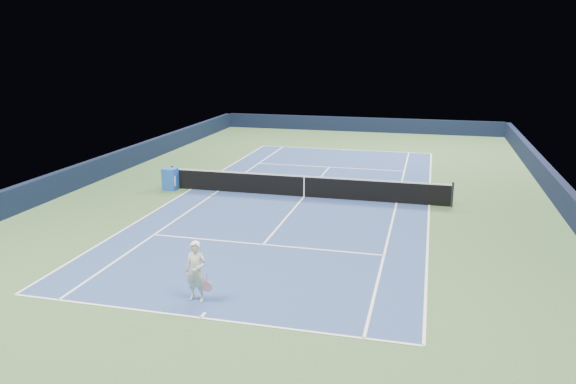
# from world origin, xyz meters

# --- Properties ---
(ground) EXTENTS (40.00, 40.00, 0.00)m
(ground) POSITION_xyz_m (0.00, 0.00, 0.00)
(ground) COLOR #395830
(ground) RESTS_ON ground
(wall_far) EXTENTS (22.00, 0.35, 1.10)m
(wall_far) POSITION_xyz_m (0.00, 19.82, 0.55)
(wall_far) COLOR black
(wall_far) RESTS_ON ground
(wall_right) EXTENTS (0.35, 40.00, 1.10)m
(wall_right) POSITION_xyz_m (10.82, 0.00, 0.55)
(wall_right) COLOR black
(wall_right) RESTS_ON ground
(wall_left) EXTENTS (0.35, 40.00, 1.10)m
(wall_left) POSITION_xyz_m (-10.82, 0.00, 0.55)
(wall_left) COLOR #101932
(wall_left) RESTS_ON ground
(court_surface) EXTENTS (10.97, 23.77, 0.01)m
(court_surface) POSITION_xyz_m (0.00, 0.00, 0.00)
(court_surface) COLOR navy
(court_surface) RESTS_ON ground
(baseline_far) EXTENTS (10.97, 0.08, 0.00)m
(baseline_far) POSITION_xyz_m (0.00, 11.88, 0.01)
(baseline_far) COLOR white
(baseline_far) RESTS_ON ground
(baseline_near) EXTENTS (10.97, 0.08, 0.00)m
(baseline_near) POSITION_xyz_m (0.00, -11.88, 0.01)
(baseline_near) COLOR white
(baseline_near) RESTS_ON ground
(sideline_doubles_right) EXTENTS (0.08, 23.77, 0.00)m
(sideline_doubles_right) POSITION_xyz_m (5.49, 0.00, 0.01)
(sideline_doubles_right) COLOR white
(sideline_doubles_right) RESTS_ON ground
(sideline_doubles_left) EXTENTS (0.08, 23.77, 0.00)m
(sideline_doubles_left) POSITION_xyz_m (-5.49, 0.00, 0.01)
(sideline_doubles_left) COLOR white
(sideline_doubles_left) RESTS_ON ground
(sideline_singles_right) EXTENTS (0.08, 23.77, 0.00)m
(sideline_singles_right) POSITION_xyz_m (4.12, 0.00, 0.01)
(sideline_singles_right) COLOR white
(sideline_singles_right) RESTS_ON ground
(sideline_singles_left) EXTENTS (0.08, 23.77, 0.00)m
(sideline_singles_left) POSITION_xyz_m (-4.12, 0.00, 0.01)
(sideline_singles_left) COLOR white
(sideline_singles_left) RESTS_ON ground
(service_line_far) EXTENTS (8.23, 0.08, 0.00)m
(service_line_far) POSITION_xyz_m (0.00, 6.40, 0.01)
(service_line_far) COLOR white
(service_line_far) RESTS_ON ground
(service_line_near) EXTENTS (8.23, 0.08, 0.00)m
(service_line_near) POSITION_xyz_m (0.00, -6.40, 0.01)
(service_line_near) COLOR white
(service_line_near) RESTS_ON ground
(center_service_line) EXTENTS (0.08, 12.80, 0.00)m
(center_service_line) POSITION_xyz_m (0.00, 0.00, 0.01)
(center_service_line) COLOR white
(center_service_line) RESTS_ON ground
(center_mark_far) EXTENTS (0.08, 0.30, 0.00)m
(center_mark_far) POSITION_xyz_m (0.00, 11.73, 0.01)
(center_mark_far) COLOR white
(center_mark_far) RESTS_ON ground
(center_mark_near) EXTENTS (0.08, 0.30, 0.00)m
(center_mark_near) POSITION_xyz_m (0.00, -11.73, 0.01)
(center_mark_near) COLOR white
(center_mark_near) RESTS_ON ground
(tennis_net) EXTENTS (12.90, 0.10, 1.07)m
(tennis_net) POSITION_xyz_m (0.00, 0.00, 0.50)
(tennis_net) COLOR black
(tennis_net) RESTS_ON ground
(sponsor_cube) EXTENTS (0.66, 0.59, 1.02)m
(sponsor_cube) POSITION_xyz_m (-6.40, -0.28, 0.51)
(sponsor_cube) COLOR blue
(sponsor_cube) RESTS_ON ground
(tennis_player) EXTENTS (0.79, 1.26, 2.70)m
(tennis_player) POSITION_xyz_m (-0.48, -10.96, 0.84)
(tennis_player) COLOR white
(tennis_player) RESTS_ON ground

